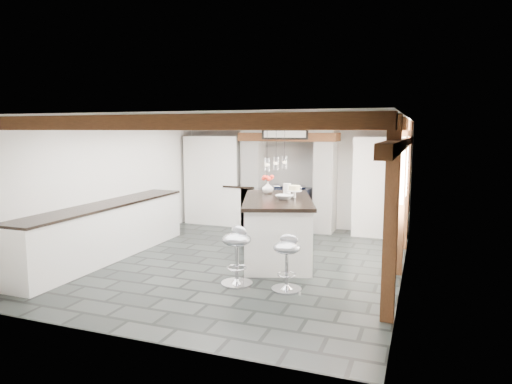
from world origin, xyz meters
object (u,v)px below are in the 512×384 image
(bar_stool_near, at_px, (287,256))
(bar_stool_far, at_px, (237,249))
(kitchen_island, at_px, (277,228))
(range_cooker, at_px, (288,208))

(bar_stool_near, height_order, bar_stool_far, bar_stool_far)
(kitchen_island, bearing_deg, bar_stool_far, -113.85)
(range_cooker, height_order, bar_stool_near, range_cooker)
(range_cooker, bearing_deg, bar_stool_near, -73.88)
(range_cooker, relative_size, bar_stool_far, 1.22)
(range_cooker, xyz_separation_m, bar_stool_near, (1.08, -3.73, 0.00))
(bar_stool_near, distance_m, bar_stool_far, 0.71)
(bar_stool_near, bearing_deg, range_cooker, 107.43)
(kitchen_island, distance_m, bar_stool_far, 1.41)
(range_cooker, height_order, bar_stool_far, range_cooker)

